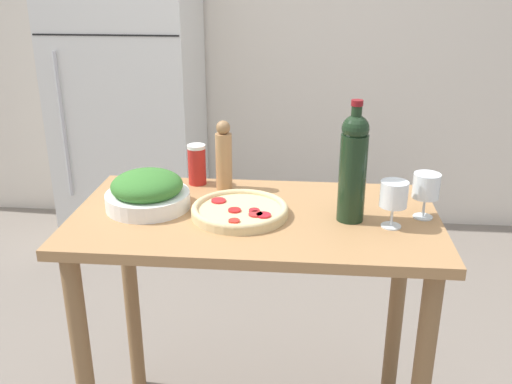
{
  "coord_description": "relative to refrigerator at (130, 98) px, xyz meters",
  "views": [
    {
      "loc": [
        0.15,
        -1.6,
        1.59
      ],
      "look_at": [
        0.0,
        0.03,
        0.96
      ],
      "focal_mm": 40.0,
      "sensor_mm": 36.0,
      "label": 1
    }
  ],
  "objects": [
    {
      "name": "wall_back",
      "position": [
        0.89,
        0.38,
        0.41
      ],
      "size": [
        6.4,
        0.08,
        2.6
      ],
      "color": "silver",
      "rests_on": "ground_plane"
    },
    {
      "name": "refrigerator",
      "position": [
        0.0,
        0.0,
        0.0
      ],
      "size": [
        0.79,
        0.69,
        1.78
      ],
      "color": "silver",
      "rests_on": "ground_plane"
    },
    {
      "name": "prep_counter",
      "position": [
        0.89,
        -1.65,
        -0.16
      ],
      "size": [
        1.12,
        0.6,
        0.9
      ],
      "color": "#A87A4C",
      "rests_on": "ground_plane"
    },
    {
      "name": "wine_bottle",
      "position": [
        1.18,
        -1.67,
        0.17
      ],
      "size": [
        0.08,
        0.08,
        0.36
      ],
      "color": "black",
      "rests_on": "prep_counter"
    },
    {
      "name": "wine_glass_near",
      "position": [
        1.3,
        -1.71,
        0.1
      ],
      "size": [
        0.08,
        0.08,
        0.14
      ],
      "color": "silver",
      "rests_on": "prep_counter"
    },
    {
      "name": "wine_glass_far",
      "position": [
        1.4,
        -1.63,
        0.1
      ],
      "size": [
        0.08,
        0.08,
        0.14
      ],
      "color": "silver",
      "rests_on": "prep_counter"
    },
    {
      "name": "pepper_mill",
      "position": [
        0.77,
        -1.44,
        0.12
      ],
      "size": [
        0.06,
        0.06,
        0.24
      ],
      "color": "#AD7F51",
      "rests_on": "prep_counter"
    },
    {
      "name": "salad_bowl",
      "position": [
        0.55,
        -1.63,
        0.06
      ],
      "size": [
        0.26,
        0.26,
        0.12
      ],
      "color": "white",
      "rests_on": "prep_counter"
    },
    {
      "name": "homemade_pizza",
      "position": [
        0.85,
        -1.67,
        0.02
      ],
      "size": [
        0.3,
        0.3,
        0.03
      ],
      "color": "#DBC189",
      "rests_on": "prep_counter"
    },
    {
      "name": "salt_canister",
      "position": [
        0.67,
        -1.41,
        0.07
      ],
      "size": [
        0.06,
        0.06,
        0.14
      ],
      "color": "#B2231E",
      "rests_on": "prep_counter"
    }
  ]
}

